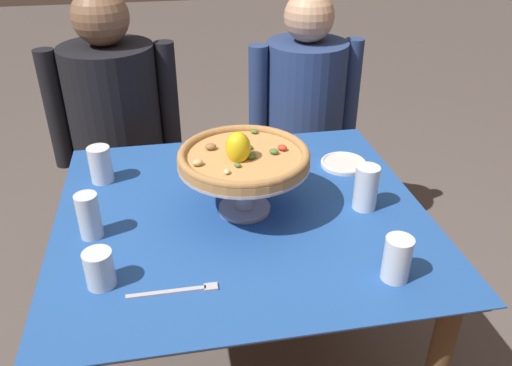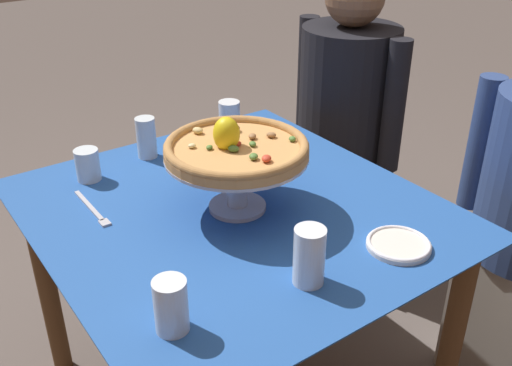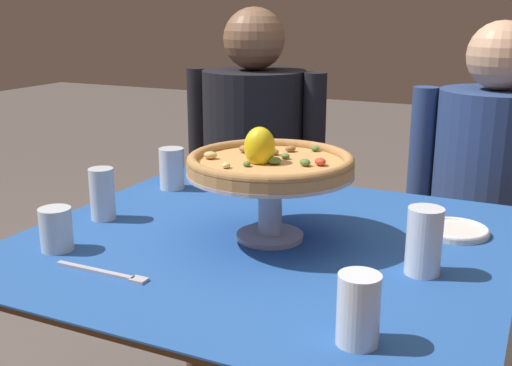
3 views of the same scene
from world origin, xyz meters
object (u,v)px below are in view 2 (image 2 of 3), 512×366
object	(u,v)px
pizza	(236,147)
dinner_fork	(93,210)
water_glass_back_left	(229,120)
diner_left	(345,129)
water_glass_side_left	(146,140)
water_glass_front_right	(171,309)
pizza_stand	(237,170)
side_plate	(399,244)
water_glass_side_right	(309,260)
water_glass_front_left	(88,167)

from	to	relation	value
pizza	dinner_fork	xyz separation A→B (m)	(-0.21, -0.32, -0.18)
water_glass_back_left	dinner_fork	size ratio (longest dim) A/B	0.55
dinner_fork	diner_left	world-z (taller)	diner_left
water_glass_side_left	water_glass_front_right	xyz separation A→B (m)	(0.74, -0.31, -0.01)
pizza	water_glass_front_right	size ratio (longest dim) A/B	3.19
pizza_stand	water_glass_side_left	bearing A→B (deg)	-173.02
side_plate	dinner_fork	size ratio (longest dim) A/B	0.72
water_glass_side_right	water_glass_front_left	size ratio (longest dim) A/B	1.44
water_glass_side_left	side_plate	world-z (taller)	water_glass_side_left
water_glass_side_left	water_glass_side_right	world-z (taller)	water_glass_side_right
water_glass_front_left	dinner_fork	distance (m)	0.19
water_glass_side_right	water_glass_side_left	bearing A→B (deg)	-179.72
water_glass_side_left	dinner_fork	size ratio (longest dim) A/B	0.60
water_glass_front_right	dinner_fork	distance (m)	0.53
pizza	water_glass_back_left	size ratio (longest dim) A/B	3.11
water_glass_front_right	dinner_fork	size ratio (longest dim) A/B	0.54
water_glass_side_left	water_glass_side_right	bearing A→B (deg)	0.28
dinner_fork	water_glass_front_left	bearing A→B (deg)	161.27
pizza	water_glass_side_left	bearing A→B (deg)	-173.11
water_glass_front_right	dinner_fork	bearing A→B (deg)	175.41
water_glass_side_left	dinner_fork	distance (m)	0.35
side_plate	diner_left	xyz separation A→B (m)	(-0.79, 0.58, -0.12)
water_glass_back_left	side_plate	xyz separation A→B (m)	(0.80, -0.04, -0.04)
pizza	diner_left	distance (m)	0.94
water_glass_front_right	side_plate	distance (m)	0.58
pizza_stand	water_glass_side_left	size ratio (longest dim) A/B	2.87
water_glass_front_left	side_plate	distance (m)	0.90
water_glass_back_left	diner_left	distance (m)	0.56
water_glass_side_right	diner_left	world-z (taller)	diner_left
water_glass_back_left	dinner_fork	distance (m)	0.61
pizza	side_plate	xyz separation A→B (m)	(0.38, 0.21, -0.17)
water_glass_back_left	water_glass_front_left	bearing A→B (deg)	-86.10
pizza	water_glass_side_right	size ratio (longest dim) A/B	2.73
water_glass_side_right	water_glass_back_left	world-z (taller)	water_glass_side_right
pizza	side_plate	size ratio (longest dim) A/B	2.39
water_glass_side_right	water_glass_back_left	size ratio (longest dim) A/B	1.14
diner_left	pizza_stand	bearing A→B (deg)	-62.23
water_glass_side_right	dinner_fork	size ratio (longest dim) A/B	0.63
water_glass_front_right	water_glass_front_left	distance (m)	0.71
pizza_stand	side_plate	xyz separation A→B (m)	(0.38, 0.21, -0.11)
side_plate	pizza_stand	bearing A→B (deg)	-150.54
water_glass_front_right	side_plate	bearing A→B (deg)	83.59
water_glass_front_left	diner_left	bearing A→B (deg)	91.45
water_glass_front_right	diner_left	world-z (taller)	diner_left
pizza_stand	dinner_fork	size ratio (longest dim) A/B	1.73
pizza_stand	dinner_fork	xyz separation A→B (m)	(-0.21, -0.32, -0.11)
water_glass_back_left	side_plate	distance (m)	0.80
diner_left	dinner_fork	bearing A→B (deg)	-79.57
water_glass_front_right	water_glass_back_left	bearing A→B (deg)	140.11
water_glass_side_left	water_glass_back_left	distance (m)	0.30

